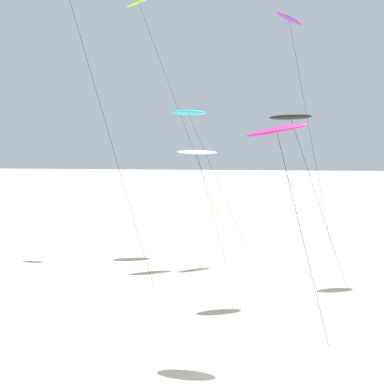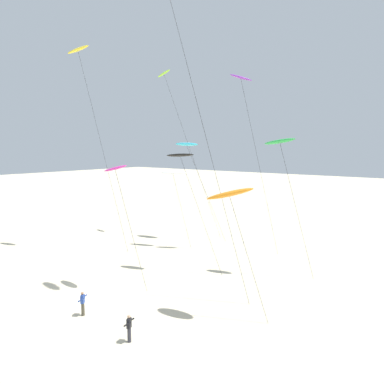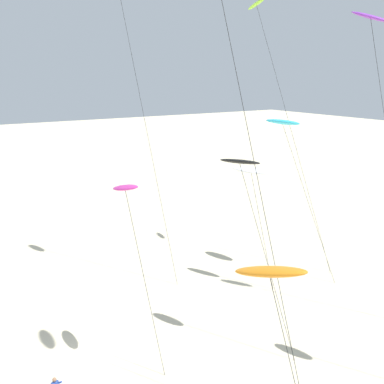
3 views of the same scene
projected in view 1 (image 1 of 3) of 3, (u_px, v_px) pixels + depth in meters
The scene contains 7 objects.
ground_plane at pixel (253, 376), 15.77m from camera, with size 260.00×260.00×0.00m, color beige.
kite_magenta at pixel (277, 131), 16.55m from camera, with size 3.97×1.11×10.14m.
kite_lime at pixel (142, 10), 32.73m from camera, with size 8.73×2.35×21.15m.
kite_cyan at pixel (189, 113), 32.68m from camera, with size 6.57×2.15×12.02m.
kite_black at pixel (291, 118), 22.57m from camera, with size 5.32×1.82×10.91m.
kite_purple at pixel (290, 23), 30.50m from camera, with size 5.43×1.97×19.16m.
kite_white at pixel (197, 153), 29.09m from camera, with size 3.76×1.85×8.80m.
Camera 1 is at (-0.87, -14.98, 9.09)m, focal length 37.29 mm.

